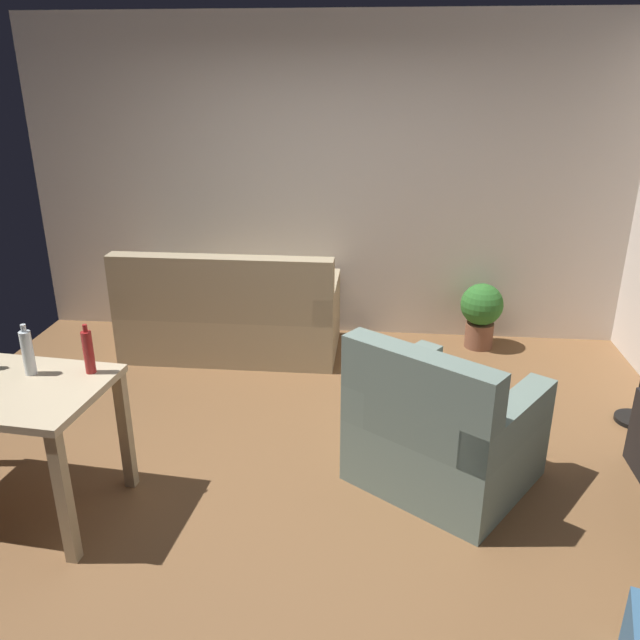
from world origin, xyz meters
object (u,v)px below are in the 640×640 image
at_px(couch, 231,318).
at_px(potted_plant, 481,311).
at_px(bottle_clear, 28,352).
at_px(armchair, 441,433).
at_px(bottle_red, 88,351).

height_order(couch, potted_plant, couch).
bearing_deg(couch, potted_plant, -171.56).
bearing_deg(bottle_clear, armchair, 8.83).
distance_m(couch, potted_plant, 2.13).
relative_size(couch, bottle_clear, 6.29).
bearing_deg(bottle_red, couch, 82.10).
distance_m(potted_plant, bottle_clear, 3.61).
distance_m(couch, armchair, 2.34).
height_order(armchair, bottle_red, bottle_red).
relative_size(potted_plant, bottle_red, 2.09).
xyz_separation_m(potted_plant, bottle_red, (-2.38, -2.29, 0.55)).
distance_m(couch, bottle_clear, 2.19).
xyz_separation_m(couch, potted_plant, (2.11, 0.31, 0.02)).
height_order(couch, bottle_clear, bottle_clear).
bearing_deg(bottle_red, potted_plant, 43.95).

